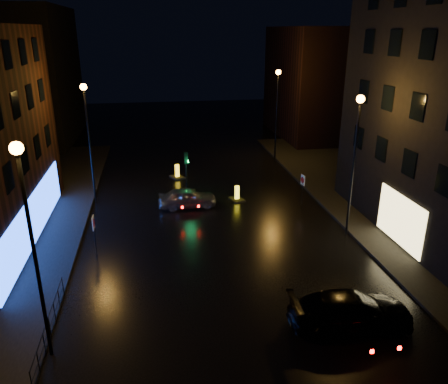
{
  "coord_description": "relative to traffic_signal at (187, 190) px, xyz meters",
  "views": [
    {
      "loc": [
        -3.48,
        -16.43,
        11.71
      ],
      "look_at": [
        0.44,
        7.09,
        2.8
      ],
      "focal_mm": 35.0,
      "sensor_mm": 36.0,
      "label": 1
    }
  ],
  "objects": [
    {
      "name": "street_lamp_lfar",
      "position": [
        -6.6,
        -0.0,
        5.06
      ],
      "size": [
        0.44,
        0.44,
        8.37
      ],
      "color": "black",
      "rests_on": "ground"
    },
    {
      "name": "bollard_far",
      "position": [
        -0.43,
        4.49,
        -0.25
      ],
      "size": [
        1.36,
        1.58,
        1.16
      ],
      "rotation": [
        0.0,
        0.0,
        0.43
      ],
      "color": "black",
      "rests_on": "ground"
    },
    {
      "name": "silver_hatchback",
      "position": [
        -0.14,
        -2.02,
        0.18
      ],
      "size": [
        4.05,
        1.7,
        1.37
      ],
      "primitive_type": "imported",
      "rotation": [
        0.0,
        0.0,
        1.59
      ],
      "color": "#B5B9BD",
      "rests_on": "ground"
    },
    {
      "name": "street_lamp_rfar",
      "position": [
        9.0,
        8.0,
        5.06
      ],
      "size": [
        0.44,
        0.44,
        8.37
      ],
      "color": "black",
      "rests_on": "ground"
    },
    {
      "name": "street_lamp_rnear",
      "position": [
        9.0,
        -8.0,
        5.06
      ],
      "size": [
        0.44,
        0.44,
        8.37
      ],
      "color": "black",
      "rests_on": "ground"
    },
    {
      "name": "dark_sedan",
      "position": [
        5.43,
        -16.28,
        0.25
      ],
      "size": [
        5.28,
        2.31,
        1.51
      ],
      "primitive_type": "imported",
      "rotation": [
        0.0,
        0.0,
        1.53
      ],
      "color": "black",
      "rests_on": "ground"
    },
    {
      "name": "pavement_right",
      "position": [
        15.2,
        -6.0,
        -0.43
      ],
      "size": [
        12.0,
        44.0,
        0.15
      ],
      "primitive_type": "cube",
      "color": "black",
      "rests_on": "ground"
    },
    {
      "name": "traffic_signal",
      "position": [
        0.0,
        0.0,
        0.0
      ],
      "size": [
        1.4,
        2.4,
        3.45
      ],
      "color": "black",
      "rests_on": "ground"
    },
    {
      "name": "building_far_left",
      "position": [
        -14.8,
        21.0,
        6.5
      ],
      "size": [
        8.0,
        16.0,
        14.0
      ],
      "primitive_type": "cube",
      "color": "black",
      "rests_on": "ground"
    },
    {
      "name": "road_sign_left",
      "position": [
        -5.71,
        -8.11,
        1.22
      ],
      "size": [
        0.08,
        0.56,
        2.29
      ],
      "rotation": [
        0.0,
        0.0,
        -0.02
      ],
      "color": "black",
      "rests_on": "ground"
    },
    {
      "name": "ground",
      "position": [
        1.2,
        -14.0,
        -0.5
      ],
      "size": [
        120.0,
        120.0,
        0.0
      ],
      "primitive_type": "plane",
      "color": "black",
      "rests_on": "ground"
    },
    {
      "name": "building_far_right",
      "position": [
        16.2,
        18.0,
        5.5
      ],
      "size": [
        8.0,
        14.0,
        12.0
      ],
      "primitive_type": "cube",
      "color": "black",
      "rests_on": "ground"
    },
    {
      "name": "guard_railing",
      "position": [
        -6.8,
        -15.0,
        0.24
      ],
      "size": [
        0.05,
        6.04,
        1.0
      ],
      "color": "black",
      "rests_on": "ground"
    },
    {
      "name": "street_lamp_lnear",
      "position": [
        -6.6,
        -16.0,
        5.06
      ],
      "size": [
        0.44,
        0.44,
        8.37
      ],
      "color": "black",
      "rests_on": "ground"
    },
    {
      "name": "road_sign_right",
      "position": [
        7.85,
        -3.04,
        1.18
      ],
      "size": [
        0.13,
        0.54,
        2.25
      ],
      "rotation": [
        0.0,
        0.0,
        3.29
      ],
      "color": "black",
      "rests_on": "ground"
    },
    {
      "name": "bollard_near",
      "position": [
        3.53,
        -1.32,
        -0.26
      ],
      "size": [
        1.12,
        1.42,
        1.09
      ],
      "rotation": [
        0.0,
        0.0,
        0.26
      ],
      "color": "black",
      "rests_on": "ground"
    }
  ]
}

